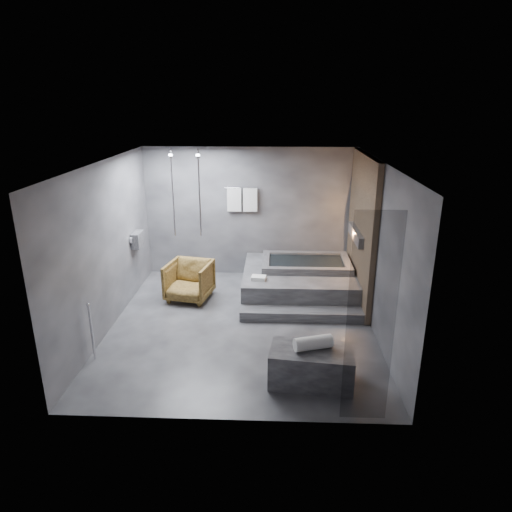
{
  "coord_description": "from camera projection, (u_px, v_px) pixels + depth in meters",
  "views": [
    {
      "loc": [
        0.55,
        -7.12,
        3.74
      ],
      "look_at": [
        0.23,
        0.3,
        1.17
      ],
      "focal_mm": 32.0,
      "sensor_mm": 36.0,
      "label": 1
    }
  ],
  "objects": [
    {
      "name": "room",
      "position": [
        265.0,
        226.0,
        7.62
      ],
      "size": [
        5.0,
        5.04,
        2.82
      ],
      "color": "#2D2D30",
      "rests_on": "ground"
    },
    {
      "name": "tub_deck",
      "position": [
        299.0,
        281.0,
        9.22
      ],
      "size": [
        2.2,
        2.0,
        0.5
      ],
      "primitive_type": "cube",
      "color": "#323235",
      "rests_on": "ground"
    },
    {
      "name": "tub_step",
      "position": [
        301.0,
        314.0,
        8.16
      ],
      "size": [
        2.2,
        0.36,
        0.18
      ],
      "primitive_type": "cube",
      "color": "#323235",
      "rests_on": "ground"
    },
    {
      "name": "rolled_towel",
      "position": [
        313.0,
        343.0,
        6.18
      ],
      "size": [
        0.56,
        0.33,
        0.19
      ],
      "primitive_type": "cylinder",
      "rotation": [
        0.0,
        1.57,
        0.3
      ],
      "color": "white",
      "rests_on": "concrete_bench"
    },
    {
      "name": "concrete_bench",
      "position": [
        311.0,
        366.0,
        6.28
      ],
      "size": [
        1.2,
        0.76,
        0.51
      ],
      "primitive_type": "cube",
      "rotation": [
        0.0,
        0.0,
        -0.12
      ],
      "color": "#2E2D30",
      "rests_on": "ground"
    },
    {
      "name": "deck_towel",
      "position": [
        259.0,
        278.0,
        8.61
      ],
      "size": [
        0.29,
        0.23,
        0.07
      ],
      "primitive_type": "cube",
      "rotation": [
        0.0,
        0.0,
        -0.13
      ],
      "color": "white",
      "rests_on": "tub_deck"
    },
    {
      "name": "driftwood_chair",
      "position": [
        189.0,
        281.0,
        8.89
      ],
      "size": [
        0.96,
        0.98,
        0.76
      ],
      "primitive_type": "imported",
      "rotation": [
        0.0,
        0.0,
        -0.2
      ],
      "color": "#412C10",
      "rests_on": "ground"
    }
  ]
}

